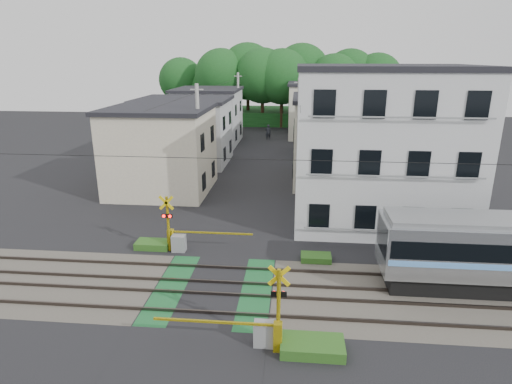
# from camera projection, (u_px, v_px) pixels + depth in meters

# --- Properties ---
(ground) EXTENTS (120.00, 120.00, 0.00)m
(ground) POSITION_uv_depth(u_px,v_px,m) (213.00, 289.00, 18.79)
(ground) COLOR black
(track_bed) EXTENTS (120.00, 120.00, 0.14)m
(track_bed) POSITION_uv_depth(u_px,v_px,m) (213.00, 288.00, 18.77)
(track_bed) COLOR #47423A
(track_bed) RESTS_ON ground
(crossing_signal_near) EXTENTS (4.74, 0.65, 3.09)m
(crossing_signal_near) POSITION_uv_depth(u_px,v_px,m) (266.00, 329.00, 14.87)
(crossing_signal_near) COLOR yellow
(crossing_signal_near) RESTS_ON ground
(crossing_signal_far) EXTENTS (4.74, 0.65, 3.09)m
(crossing_signal_far) POSITION_uv_depth(u_px,v_px,m) (177.00, 238.00, 22.27)
(crossing_signal_far) COLOR yellow
(crossing_signal_far) RESTS_ON ground
(apartment_block) EXTENTS (10.20, 8.36, 9.30)m
(apartment_block) POSITION_uv_depth(u_px,v_px,m) (380.00, 145.00, 25.62)
(apartment_block) COLOR silver
(apartment_block) RESTS_ON ground
(houses_row) EXTENTS (22.07, 31.35, 6.80)m
(houses_row) POSITION_uv_depth(u_px,v_px,m) (264.00, 125.00, 42.37)
(houses_row) COLOR beige
(houses_row) RESTS_ON ground
(tree_hill) EXTENTS (40.00, 13.64, 11.76)m
(tree_hill) POSITION_uv_depth(u_px,v_px,m) (279.00, 83.00, 62.37)
(tree_hill) COLOR #194D1C
(tree_hill) RESTS_ON ground
(catenary) EXTENTS (60.00, 5.04, 7.00)m
(catenary) POSITION_uv_depth(u_px,v_px,m) (358.00, 214.00, 17.16)
(catenary) COLOR #2D2D33
(catenary) RESTS_ON ground
(utility_poles) EXTENTS (7.90, 42.00, 8.00)m
(utility_poles) POSITION_uv_depth(u_px,v_px,m) (248.00, 121.00, 39.47)
(utility_poles) COLOR #A5A5A0
(utility_poles) RESTS_ON ground
(pedestrian) EXTENTS (0.75, 0.55, 1.89)m
(pedestrian) POSITION_uv_depth(u_px,v_px,m) (268.00, 132.00, 52.04)
(pedestrian) COLOR #282B33
(pedestrian) RESTS_ON ground
(weed_patches) EXTENTS (10.25, 8.80, 0.40)m
(weed_patches) POSITION_uv_depth(u_px,v_px,m) (253.00, 288.00, 18.49)
(weed_patches) COLOR #2D5E1E
(weed_patches) RESTS_ON ground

